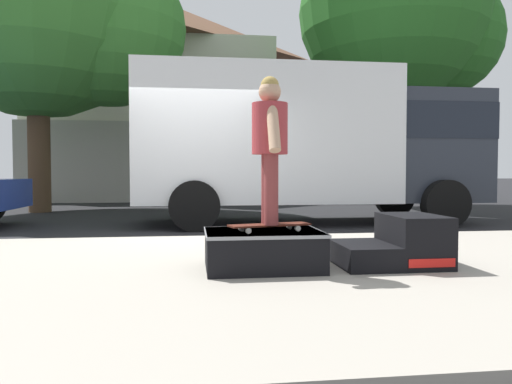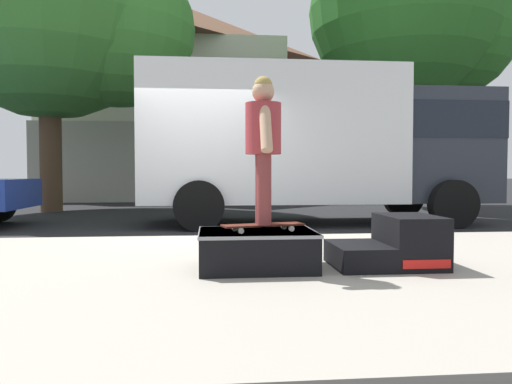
{
  "view_description": "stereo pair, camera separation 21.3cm",
  "coord_description": "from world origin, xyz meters",
  "px_view_note": "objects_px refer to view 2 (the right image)",
  "views": [
    {
      "loc": [
        0.0,
        -7.55,
        1.04
      ],
      "look_at": [
        0.8,
        -1.4,
        0.79
      ],
      "focal_mm": 34.08,
      "sensor_mm": 36.0,
      "label": 1
    },
    {
      "loc": [
        0.22,
        -7.57,
        1.04
      ],
      "look_at": [
        0.8,
        -1.4,
        0.79
      ],
      "focal_mm": 34.08,
      "sensor_mm": 36.0,
      "label": 2
    }
  ],
  "objects_px": {
    "kicker_ramp": "(394,245)",
    "street_tree_main": "(63,4)",
    "skateboard": "(263,225)",
    "street_tree_neighbour": "(414,16)",
    "skater_kid": "(263,138)",
    "box_truck": "(317,140)",
    "skate_box": "(257,248)"
  },
  "relations": [
    {
      "from": "skate_box",
      "to": "box_truck",
      "type": "xyz_separation_m",
      "value": [
        1.73,
        5.2,
        1.39
      ]
    },
    {
      "from": "skateboard",
      "to": "box_truck",
      "type": "height_order",
      "value": "box_truck"
    },
    {
      "from": "skateboard",
      "to": "street_tree_main",
      "type": "bearing_deg",
      "value": 116.07
    },
    {
      "from": "skate_box",
      "to": "skateboard",
      "type": "relative_size",
      "value": 1.37
    },
    {
      "from": "skate_box",
      "to": "kicker_ramp",
      "type": "bearing_deg",
      "value": -0.02
    },
    {
      "from": "kicker_ramp",
      "to": "street_tree_main",
      "type": "xyz_separation_m",
      "value": [
        -5.6,
        8.76,
        5.12
      ]
    },
    {
      "from": "box_truck",
      "to": "kicker_ramp",
      "type": "bearing_deg",
      "value": -94.25
    },
    {
      "from": "box_truck",
      "to": "street_tree_neighbour",
      "type": "distance_m",
      "value": 7.21
    },
    {
      "from": "kicker_ramp",
      "to": "skater_kid",
      "type": "relative_size",
      "value": 0.74
    },
    {
      "from": "skateboard",
      "to": "street_tree_neighbour",
      "type": "height_order",
      "value": "street_tree_neighbour"
    },
    {
      "from": "skateboard",
      "to": "street_tree_neighbour",
      "type": "distance_m",
      "value": 12.39
    },
    {
      "from": "skateboard",
      "to": "skater_kid",
      "type": "relative_size",
      "value": 0.58
    },
    {
      "from": "skate_box",
      "to": "kicker_ramp",
      "type": "distance_m",
      "value": 1.35
    },
    {
      "from": "skater_kid",
      "to": "street_tree_main",
      "type": "height_order",
      "value": "street_tree_main"
    },
    {
      "from": "box_truck",
      "to": "street_tree_neighbour",
      "type": "height_order",
      "value": "street_tree_neighbour"
    },
    {
      "from": "box_truck",
      "to": "street_tree_neighbour",
      "type": "relative_size",
      "value": 0.79
    },
    {
      "from": "kicker_ramp",
      "to": "street_tree_main",
      "type": "height_order",
      "value": "street_tree_main"
    },
    {
      "from": "skate_box",
      "to": "kicker_ramp",
      "type": "relative_size",
      "value": 1.08
    },
    {
      "from": "street_tree_main",
      "to": "street_tree_neighbour",
      "type": "relative_size",
      "value": 1.01
    },
    {
      "from": "skateboard",
      "to": "box_truck",
      "type": "xyz_separation_m",
      "value": [
        1.68,
        5.26,
        1.16
      ]
    },
    {
      "from": "kicker_ramp",
      "to": "skater_kid",
      "type": "bearing_deg",
      "value": -177.5
    },
    {
      "from": "skateboard",
      "to": "skater_kid",
      "type": "distance_m",
      "value": 0.82
    },
    {
      "from": "skater_kid",
      "to": "box_truck",
      "type": "xyz_separation_m",
      "value": [
        1.68,
        5.26,
        0.34
      ]
    },
    {
      "from": "skate_box",
      "to": "skateboard",
      "type": "height_order",
      "value": "skateboard"
    },
    {
      "from": "skater_kid",
      "to": "street_tree_neighbour",
      "type": "xyz_separation_m",
      "value": [
        5.64,
        9.74,
        4.37
      ]
    },
    {
      "from": "kicker_ramp",
      "to": "box_truck",
      "type": "height_order",
      "value": "box_truck"
    },
    {
      "from": "skate_box",
      "to": "skater_kid",
      "type": "bearing_deg",
      "value": -46.2
    },
    {
      "from": "street_tree_neighbour",
      "to": "skater_kid",
      "type": "bearing_deg",
      "value": -120.07
    },
    {
      "from": "skateboard",
      "to": "box_truck",
      "type": "bearing_deg",
      "value": 72.3
    },
    {
      "from": "kicker_ramp",
      "to": "street_tree_main",
      "type": "bearing_deg",
      "value": 122.62
    },
    {
      "from": "box_truck",
      "to": "skate_box",
      "type": "bearing_deg",
      "value": -108.42
    },
    {
      "from": "skater_kid",
      "to": "street_tree_neighbour",
      "type": "bearing_deg",
      "value": 59.93
    }
  ]
}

